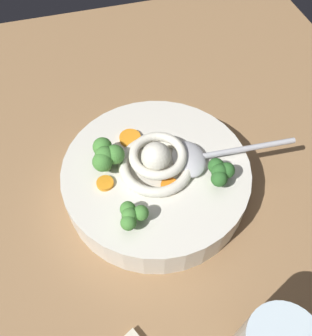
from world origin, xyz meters
TOP-DOWN VIEW (x-y plane):
  - table_slab at (0.00, 0.00)cm, footprint 92.33×92.33cm
  - soup_bowl at (-1.78, -3.78)cm, footprint 25.22×25.22cm
  - noodle_pile at (-1.56, -3.91)cm, footprint 10.88×10.67cm
  - soup_spoon at (-2.14, -9.57)cm, footprint 6.26×17.38cm
  - broccoli_floret_right at (0.42, 2.27)cm, footprint 4.99×4.30cm
  - broccoli_floret_front at (-5.88, -10.94)cm, footprint 4.04×3.48cm
  - broccoli_floret_near_spoon at (-8.67, 1.21)cm, footprint 3.66×3.15cm
  - carrot_slice_beside_noodles at (3.91, -1.63)cm, footprint 3.00×3.00cm
  - carrot_slice_extra_a at (-2.48, 3.19)cm, footprint 2.21×2.21cm
  - carrot_slice_left at (-5.16, -4.60)cm, footprint 2.28×2.28cm

SIDE VIEW (x-z plane):
  - table_slab at x=0.00cm, z-range 0.00..2.93cm
  - soup_bowl at x=-1.78cm, z-range 3.01..8.04cm
  - carrot_slice_extra_a at x=-2.48cm, z-range 7.95..8.48cm
  - carrot_slice_left at x=-5.16cm, z-range 7.95..8.58cm
  - carrot_slice_beside_noodles at x=3.91cm, z-range 7.95..8.58cm
  - soup_spoon at x=-2.14cm, z-range 7.95..9.55cm
  - noodle_pile at x=-1.56cm, z-range 7.13..11.50cm
  - broccoli_floret_near_spoon at x=-8.67cm, z-range 8.32..11.21cm
  - broccoli_floret_front at x=-5.88cm, z-range 8.36..11.55cm
  - broccoli_floret_right at x=0.42cm, z-range 8.45..12.40cm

